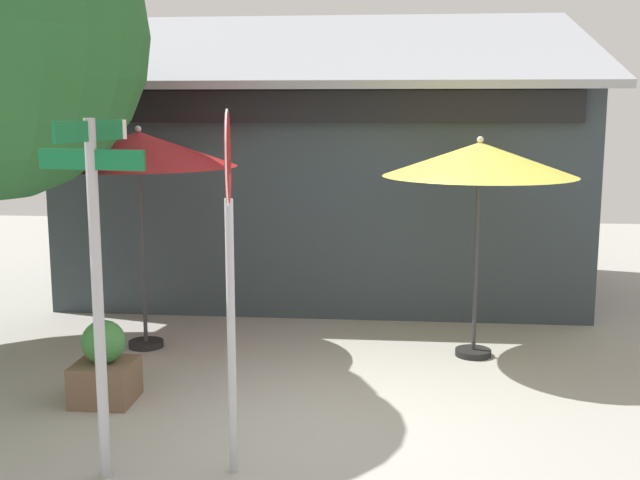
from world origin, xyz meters
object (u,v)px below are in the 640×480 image
street_sign_post (96,260)px  patio_umbrella_mustard_center (480,161)px  sidewalk_planter (105,367)px  patio_umbrella_crimson_left (139,151)px  stop_sign (229,225)px

street_sign_post → patio_umbrella_mustard_center: 4.91m
street_sign_post → sidewalk_planter: size_ratio=3.38×
street_sign_post → patio_umbrella_crimson_left: street_sign_post is taller
patio_umbrella_crimson_left → sidewalk_planter: (0.18, -1.90, -2.13)m
street_sign_post → patio_umbrella_mustard_center: bearing=46.7°
street_sign_post → sidewalk_planter: 2.26m
patio_umbrella_crimson_left → patio_umbrella_mustard_center: patio_umbrella_crimson_left is taller
stop_sign → patio_umbrella_crimson_left: bearing=118.7°
street_sign_post → sidewalk_planter: (-0.61, 1.62, -1.45)m
patio_umbrella_crimson_left → sidewalk_planter: patio_umbrella_crimson_left is taller
patio_umbrella_crimson_left → patio_umbrella_mustard_center: bearing=0.4°
patio_umbrella_mustard_center → stop_sign: bearing=-124.4°
street_sign_post → stop_sign: stop_sign is taller
stop_sign → patio_umbrella_mustard_center: bearing=55.6°
patio_umbrella_crimson_left → patio_umbrella_mustard_center: size_ratio=1.04×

